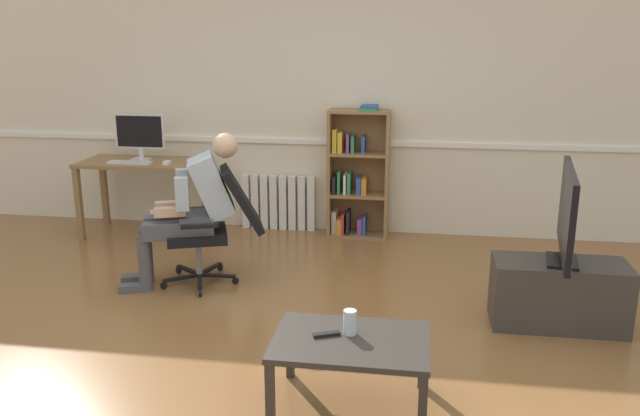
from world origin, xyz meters
The scene contains 15 objects.
ground_plane centered at (0.00, 0.00, 0.00)m, with size 18.00×18.00×0.00m, color brown.
back_wall centered at (0.00, 2.65, 1.35)m, with size 12.00×0.13×2.70m.
computer_desk centered at (-1.86, 2.15, 0.64)m, with size 1.19×0.61×0.76m.
imac_monitor centered at (-1.88, 2.23, 1.02)m, with size 0.51×0.14×0.45m.
keyboard centered at (-1.90, 2.01, 0.77)m, with size 0.43×0.12×0.02m, color silver.
computer_mouse centered at (-1.53, 2.03, 0.77)m, with size 0.06×0.10×0.03m, color white.
bookshelf centered at (0.26, 2.44, 0.61)m, with size 0.60×0.29×1.31m.
radiator centered at (-0.55, 2.54, 0.28)m, with size 0.77×0.08×0.57m.
office_chair centered at (-0.71, 1.00, 0.52)m, with size 0.86×0.69×0.95m.
person_seated centered at (-0.90, 0.94, 0.65)m, with size 0.98×0.61×1.23m.
tv_stand centered at (1.87, 0.56, 0.23)m, with size 0.90×0.40×0.46m.
tv_screen centered at (1.87, 0.56, 0.81)m, with size 0.25×1.02×0.65m.
coffee_table centered at (0.55, -0.67, 0.35)m, with size 0.83×0.58×0.40m.
drinking_glass centered at (0.54, -0.61, 0.47)m, with size 0.07×0.07×0.14m, color silver.
spare_remote centered at (0.42, -0.66, 0.41)m, with size 0.04×0.15×0.02m, color black.
Camera 1 is at (0.87, -3.77, 1.96)m, focal length 36.05 mm.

